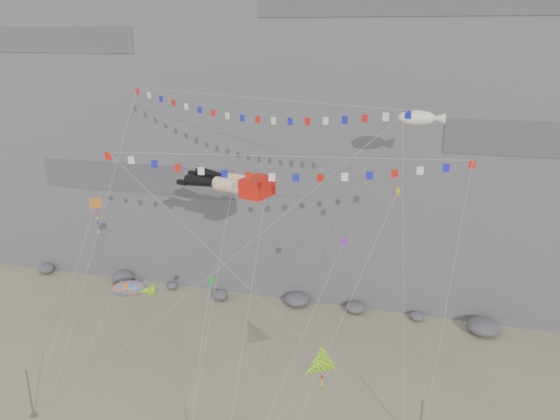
% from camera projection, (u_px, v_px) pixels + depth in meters
% --- Properties ---
extents(ground, '(120.00, 120.00, 0.00)m').
position_uv_depth(ground, '(244.00, 409.00, 40.53)').
color(ground, tan).
rests_on(ground, ground).
extents(cliff, '(80.00, 28.00, 50.00)m').
position_uv_depth(cliff, '(329.00, 48.00, 62.24)').
color(cliff, slate).
rests_on(cliff, ground).
extents(talus_boulders, '(60.00, 3.00, 1.20)m').
position_uv_depth(talus_boulders, '(297.00, 299.00, 55.96)').
color(talus_boulders, '#59595D').
rests_on(talus_boulders, ground).
extents(anchor_pole_left, '(0.12, 0.12, 3.90)m').
position_uv_depth(anchor_pole_left, '(30.00, 393.00, 39.19)').
color(anchor_pole_left, slate).
rests_on(anchor_pole_left, ground).
extents(legs_kite, '(9.38, 17.84, 21.48)m').
position_uv_depth(legs_kite, '(233.00, 183.00, 42.72)').
color(legs_kite, red).
rests_on(legs_kite, ground).
extents(flag_banner_upper, '(24.70, 17.66, 27.93)m').
position_uv_depth(flag_banner_upper, '(249.00, 98.00, 42.58)').
color(flag_banner_upper, red).
rests_on(flag_banner_upper, ground).
extents(flag_banner_lower, '(24.18, 5.60, 21.73)m').
position_uv_depth(flag_banner_lower, '(284.00, 157.00, 36.36)').
color(flag_banner_lower, red).
rests_on(flag_banner_lower, ground).
extents(harlequin_kite, '(4.53, 6.19, 15.96)m').
position_uv_depth(harlequin_kite, '(95.00, 204.00, 40.13)').
color(harlequin_kite, red).
rests_on(harlequin_kite, ground).
extents(fish_windsock, '(5.72, 7.03, 10.69)m').
position_uv_depth(fish_windsock, '(129.00, 289.00, 40.94)').
color(fish_windsock, '#FF500D').
rests_on(fish_windsock, ground).
extents(delta_kite, '(6.53, 6.28, 10.09)m').
position_uv_depth(delta_kite, '(322.00, 364.00, 34.32)').
color(delta_kite, yellow).
rests_on(delta_kite, ground).
extents(blimp_windsock, '(4.00, 14.31, 24.45)m').
position_uv_depth(blimp_windsock, '(417.00, 118.00, 42.07)').
color(blimp_windsock, white).
rests_on(blimp_windsock, ground).
extents(small_kite_a, '(1.89, 14.50, 20.61)m').
position_uv_depth(small_kite_a, '(233.00, 185.00, 44.19)').
color(small_kite_a, orange).
rests_on(small_kite_a, ground).
extents(small_kite_b, '(4.98, 12.28, 17.22)m').
position_uv_depth(small_kite_b, '(343.00, 245.00, 39.87)').
color(small_kite_b, purple).
rests_on(small_kite_b, ground).
extents(small_kite_c, '(1.48, 8.48, 12.62)m').
position_uv_depth(small_kite_c, '(210.00, 283.00, 38.50)').
color(small_kite_c, green).
rests_on(small_kite_c, ground).
extents(small_kite_d, '(6.66, 14.21, 21.63)m').
position_uv_depth(small_kite_d, '(396.00, 196.00, 39.16)').
color(small_kite_d, gold).
rests_on(small_kite_d, ground).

